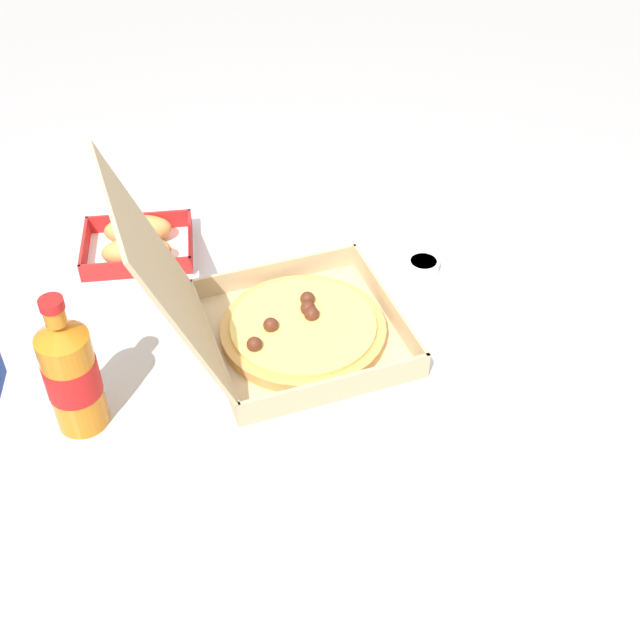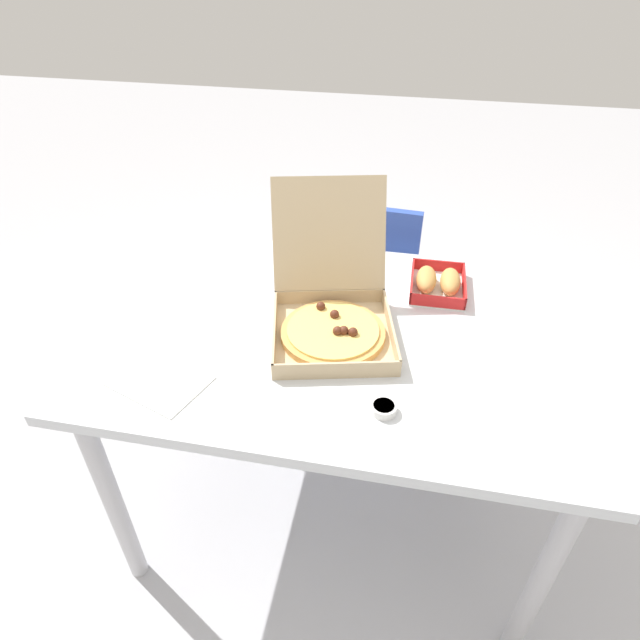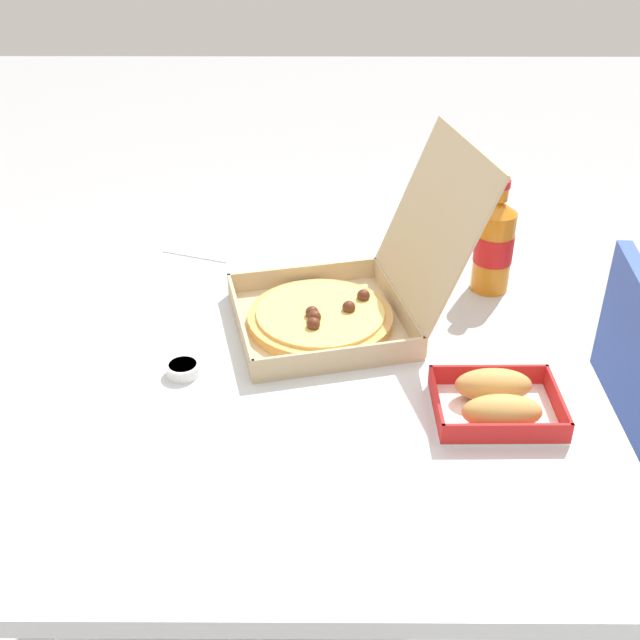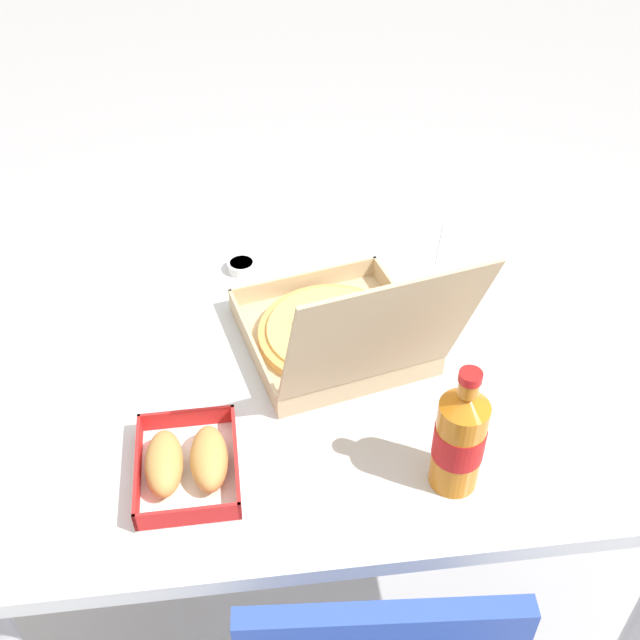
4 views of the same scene
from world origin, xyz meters
name	(u,v)px [view 3 (image 3 of 4)]	position (x,y,z in m)	size (l,w,h in m)	color
ground_plane	(335,601)	(0.00, 0.00, 0.00)	(10.00, 10.00, 0.00)	#B2B2B7
dining_table	(339,368)	(0.00, 0.00, 0.66)	(1.23, 0.84, 0.74)	silver
pizza_box_open	(340,302)	(-0.02, 0.00, 0.79)	(0.38, 0.46, 0.32)	tan
bread_side_box	(497,401)	(0.24, 0.23, 0.77)	(0.15, 0.19, 0.06)	white
cola_bottle	(494,245)	(-0.15, 0.29, 0.83)	(0.07, 0.07, 0.22)	orange
paper_menu	(217,236)	(-0.38, -0.26, 0.74)	(0.21, 0.15, 0.00)	white
dipping_sauce_cup	(183,368)	(0.14, -0.26, 0.75)	(0.06, 0.06, 0.02)	white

